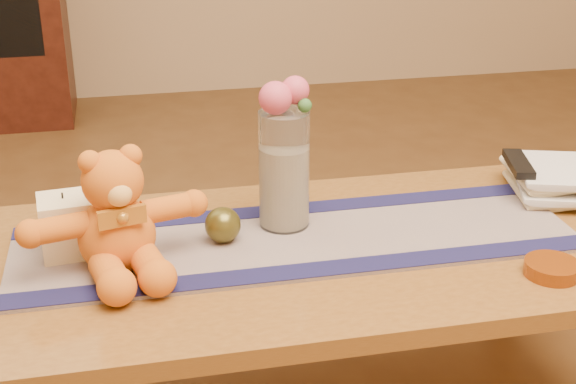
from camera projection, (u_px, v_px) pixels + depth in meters
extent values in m
cube|color=brown|center=(311.00, 254.00, 1.71)|extent=(1.40, 0.70, 0.04)
cylinder|color=brown|center=(24.00, 308.00, 1.93)|extent=(0.07, 0.07, 0.41)
cylinder|color=brown|center=(513.00, 255.00, 2.18)|extent=(0.07, 0.07, 0.41)
cube|color=#1B1E4C|center=(297.00, 240.00, 1.72)|extent=(1.20, 0.35, 0.01)
cube|color=#161541|center=(313.00, 270.00, 1.59)|extent=(1.20, 0.06, 0.00)
cube|color=#161541|center=(283.00, 210.00, 1.85)|extent=(1.20, 0.06, 0.00)
cube|color=#FFEEBB|center=(66.00, 226.00, 1.63)|extent=(0.11, 0.11, 0.12)
cylinder|color=black|center=(62.00, 196.00, 1.61)|extent=(0.00, 0.00, 0.01)
cylinder|color=silver|center=(284.00, 170.00, 1.73)|extent=(0.11, 0.11, 0.26)
cylinder|color=beige|center=(284.00, 186.00, 1.74)|extent=(0.09, 0.09, 0.18)
sphere|color=#CC4863|center=(275.00, 98.00, 1.65)|extent=(0.07, 0.07, 0.07)
sphere|color=#CC4863|center=(295.00, 90.00, 1.67)|extent=(0.06, 0.06, 0.06)
sphere|color=#5156B0|center=(285.00, 94.00, 1.70)|extent=(0.04, 0.04, 0.04)
sphere|color=#5156B0|center=(268.00, 101.00, 1.68)|extent=(0.04, 0.04, 0.04)
sphere|color=#33662D|center=(305.00, 105.00, 1.66)|extent=(0.03, 0.03, 0.03)
sphere|color=#4A4518|center=(223.00, 225.00, 1.69)|extent=(0.10, 0.10, 0.08)
imported|color=#F5E8BD|center=(514.00, 191.00, 1.94)|extent=(0.21, 0.25, 0.02)
imported|color=#F5E8BD|center=(517.00, 184.00, 1.93)|extent=(0.23, 0.27, 0.02)
imported|color=#F5E8BD|center=(513.00, 176.00, 1.93)|extent=(0.20, 0.24, 0.02)
imported|color=#F5E8BD|center=(519.00, 169.00, 1.92)|extent=(0.22, 0.26, 0.02)
cube|color=black|center=(519.00, 164.00, 1.90)|extent=(0.08, 0.17, 0.02)
cylinder|color=#BF5914|center=(552.00, 268.00, 1.58)|extent=(0.14, 0.14, 0.03)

